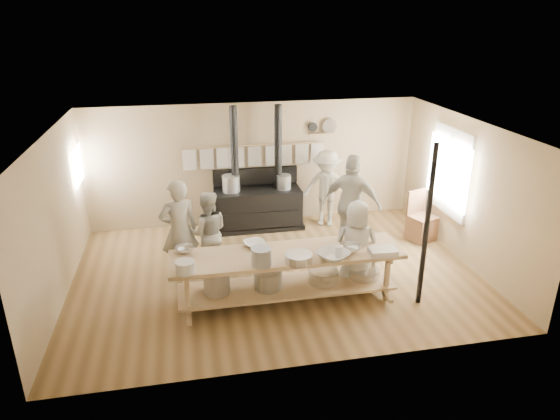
{
  "coord_description": "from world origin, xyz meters",
  "views": [
    {
      "loc": [
        -1.44,
        -7.66,
        4.31
      ],
      "look_at": [
        0.11,
        0.2,
        1.12
      ],
      "focal_mm": 32.0,
      "sensor_mm": 36.0,
      "label": 1
    }
  ],
  "objects": [
    {
      "name": "deep_bowl_enamel",
      "position": [
        -1.55,
        -1.23,
        0.94
      ],
      "size": [
        0.37,
        0.37,
        0.17
      ],
      "primitive_type": "cylinder",
      "rotation": [
        0.0,
        0.0,
        -0.41
      ],
      "color": "white",
      "rests_on": "prep_table"
    },
    {
      "name": "roasting_pan",
      "position": [
        1.43,
        -1.23,
        0.9
      ],
      "size": [
        0.43,
        0.29,
        0.09
      ],
      "primitive_type": "cube",
      "rotation": [
        0.0,
        0.0,
        -0.04
      ],
      "color": "#B2B2B7",
      "rests_on": "prep_table"
    },
    {
      "name": "bucket_galv",
      "position": [
        -0.45,
        -1.23,
        0.99
      ],
      "size": [
        0.39,
        0.39,
        0.28
      ],
      "primitive_type": "cylinder",
      "rotation": [
        0.0,
        0.0,
        0.36
      ],
      "color": "gray",
      "rests_on": "prep_table"
    },
    {
      "name": "chair",
      "position": [
        3.14,
        0.86,
        0.3
      ],
      "size": [
        0.6,
        0.6,
        1.0
      ],
      "rotation": [
        0.0,
        0.0,
        0.35
      ],
      "color": "brown",
      "rests_on": "ground"
    },
    {
      "name": "support_post",
      "position": [
        2.05,
        -1.35,
        1.3
      ],
      "size": [
        0.08,
        0.08,
        2.6
      ],
      "primitive_type": "cylinder",
      "color": "black",
      "rests_on": "ground"
    },
    {
      "name": "cook_center",
      "position": [
        1.19,
        -0.72,
        0.77
      ],
      "size": [
        0.85,
        0.66,
        1.54
      ],
      "primitive_type": "imported",
      "rotation": [
        0.0,
        0.0,
        2.9
      ],
      "color": "#A2A090",
      "rests_on": "ground"
    },
    {
      "name": "left_opening",
      "position": [
        -3.45,
        2.0,
        1.6
      ],
      "size": [
        0.0,
        0.9,
        0.9
      ],
      "color": "white",
      "rests_on": "ground"
    },
    {
      "name": "bowl_white_b",
      "position": [
        0.64,
        -1.23,
        0.91
      ],
      "size": [
        0.65,
        0.65,
        0.11
      ],
      "primitive_type": "imported",
      "rotation": [
        0.0,
        0.0,
        2.16
      ],
      "color": "white",
      "rests_on": "prep_table"
    },
    {
      "name": "back_wall_shelf",
      "position": [
        1.46,
        2.43,
        2.0
      ],
      "size": [
        0.63,
        0.14,
        0.32
      ],
      "color": "tan",
      "rests_on": "ground"
    },
    {
      "name": "pitcher",
      "position": [
        0.74,
        -1.21,
        0.95
      ],
      "size": [
        0.15,
        0.15,
        0.19
      ],
      "primitive_type": "cylinder",
      "rotation": [
        0.0,
        0.0,
        -0.31
      ],
      "color": "white",
      "rests_on": "prep_table"
    },
    {
      "name": "ground",
      "position": [
        0.0,
        0.0,
        0.0
      ],
      "size": [
        7.0,
        7.0,
        0.0
      ],
      "primitive_type": "plane",
      "color": "brown",
      "rests_on": "ground"
    },
    {
      "name": "prep_table",
      "position": [
        -0.01,
        -0.9,
        0.52
      ],
      "size": [
        3.6,
        0.9,
        0.85
      ],
      "color": "tan",
      "rests_on": "ground"
    },
    {
      "name": "towel_rail",
      "position": [
        -0.0,
        2.4,
        1.55
      ],
      "size": [
        3.0,
        0.04,
        0.47
      ],
      "color": "tan",
      "rests_on": "ground"
    },
    {
      "name": "mixing_bowl_large",
      "position": [
        0.11,
        -1.23,
        0.92
      ],
      "size": [
        0.47,
        0.47,
        0.13
      ],
      "primitive_type": "cylinder",
      "rotation": [
        0.0,
        0.0,
        -0.15
      ],
      "color": "silver",
      "rests_on": "prep_table"
    },
    {
      "name": "bowl_steel_a",
      "position": [
        -1.55,
        -0.57,
        0.9
      ],
      "size": [
        0.39,
        0.39,
        0.09
      ],
      "primitive_type": "imported",
      "rotation": [
        0.0,
        0.0,
        0.47
      ],
      "color": "silver",
      "rests_on": "prep_table"
    },
    {
      "name": "cook_left",
      "position": [
        -1.15,
        0.32,
        0.75
      ],
      "size": [
        0.73,
        0.57,
        1.5
      ],
      "primitive_type": "imported",
      "rotation": [
        0.0,
        0.0,
        3.14
      ],
      "color": "#A2A090",
      "rests_on": "ground"
    },
    {
      "name": "cook_right",
      "position": [
        1.56,
        0.61,
        0.96
      ],
      "size": [
        1.19,
        1.03,
        1.92
      ],
      "primitive_type": "imported",
      "rotation": [
        0.0,
        0.0,
        2.53
      ],
      "color": "#A2A090",
      "rests_on": "ground"
    },
    {
      "name": "window_right",
      "position": [
        3.47,
        0.6,
        1.5
      ],
      "size": [
        0.09,
        1.5,
        1.65
      ],
      "color": "beige",
      "rests_on": "ground"
    },
    {
      "name": "room_shell",
      "position": [
        0.0,
        0.0,
        1.62
      ],
      "size": [
        7.0,
        7.0,
        7.0
      ],
      "color": "tan",
      "rests_on": "ground"
    },
    {
      "name": "cook_far_left",
      "position": [
        -1.63,
        0.19,
        0.89
      ],
      "size": [
        0.73,
        0.57,
        1.78
      ],
      "primitive_type": "imported",
      "rotation": [
        0.0,
        0.0,
        3.38
      ],
      "color": "#A2A090",
      "rests_on": "ground"
    },
    {
      "name": "cook_by_window",
      "position": [
        1.45,
        1.95,
        0.83
      ],
      "size": [
        1.22,
        0.95,
        1.66
      ],
      "primitive_type": "imported",
      "rotation": [
        0.0,
        0.0,
        -0.35
      ],
      "color": "#A2A090",
      "rests_on": "ground"
    },
    {
      "name": "bowl_white_a",
      "position": [
        -0.46,
        -0.57,
        0.89
      ],
      "size": [
        0.4,
        0.4,
        0.08
      ],
      "primitive_type": "imported",
      "rotation": [
        0.0,
        0.0,
        0.22
      ],
      "color": "white",
      "rests_on": "prep_table"
    },
    {
      "name": "stove",
      "position": [
        -0.01,
        2.12,
        0.52
      ],
      "size": [
        1.9,
        0.75,
        2.6
      ],
      "color": "black",
      "rests_on": "ground"
    },
    {
      "name": "bowl_steel_b",
      "position": [
        0.97,
        -1.05,
        0.9
      ],
      "size": [
        0.37,
        0.37,
        0.11
      ],
      "primitive_type": "imported",
      "rotation": [
        0.0,
        0.0,
        3.24
      ],
      "color": "silver",
      "rests_on": "prep_table"
    }
  ]
}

